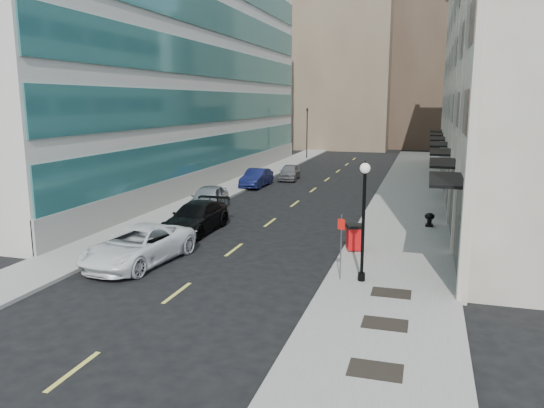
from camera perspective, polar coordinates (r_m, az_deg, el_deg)
The scene contains 22 objects.
ground at distance 18.45m, azimuth -12.99°, elevation -11.39°, with size 160.00×160.00×0.00m, color black.
sidewalk_right at distance 35.47m, azimuth 14.33°, elevation -0.50°, with size 5.00×80.00×0.15m, color gray.
sidewalk_left at distance 38.53m, azimuth -6.94°, elevation 0.67°, with size 3.00×80.00×0.15m, color gray.
building_left at distance 48.55m, azimuth -14.45°, elevation 14.28°, with size 16.14×46.00×20.00m.
skyline_tan_near at distance 84.03m, azimuth 8.03°, elevation 15.73°, with size 14.00×18.00×28.00m, color #807054.
skyline_brown at distance 87.36m, azimuth 16.67°, elevation 17.19°, with size 12.00×16.00×34.00m, color brown.
skyline_tan_far at distance 95.57m, azimuth 2.80°, elevation 13.44°, with size 12.00×14.00×22.00m, color #807054.
skyline_stone at distance 81.38m, azimuth 23.60°, elevation 12.28°, with size 10.00×14.00×20.00m, color beige.
grate_near at distance 14.50m, azimuth 11.06°, elevation -17.12°, with size 1.40×1.00×0.01m, color black.
grate_mid at distance 17.21m, azimuth 12.05°, elevation -12.48°, with size 1.40×1.00×0.01m, color black.
grate_far at distance 19.80m, azimuth 12.70°, elevation -9.31°, with size 1.40×1.00×0.01m, color black.
road_centerline at distance 33.64m, azimuth 1.25°, elevation -0.89°, with size 0.15×68.20×0.01m.
traffic_signal at distance 64.35m, azimuth 3.81°, elevation 9.90°, with size 0.66×0.66×6.98m.
car_white_van at distance 23.67m, azimuth -14.18°, elevation -4.36°, with size 2.67×5.79×1.61m, color white.
car_black_pickup at distance 28.78m, azimuth -8.20°, elevation -1.46°, with size 2.19×5.40×1.57m, color black.
car_silver_sedan at distance 34.27m, azimuth -6.88°, elevation 0.62°, with size 1.91×4.74×1.61m, color #9FA3A8.
car_blue_sedan at distance 43.53m, azimuth -1.68°, elevation 2.82°, with size 1.56×4.47×1.47m, color #121745.
car_grey_sedan at distance 47.49m, azimuth 1.89°, elevation 3.45°, with size 1.63×4.06×1.38m, color gray.
trash_bin at distance 24.79m, azimuth 8.85°, elevation -3.47°, with size 0.94×0.94×1.21m.
lamppost at distance 20.16m, azimuth 9.83°, elevation -0.76°, with size 0.39×0.39×4.66m.
sign_post at distance 20.44m, azimuth 7.44°, elevation -3.69°, with size 0.29×0.13×2.56m.
urn_planter at distance 30.40m, azimuth 16.59°, elevation -1.47°, with size 0.55×0.55×0.76m.
Camera 1 is at (8.59, -14.78, 6.95)m, focal length 35.00 mm.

